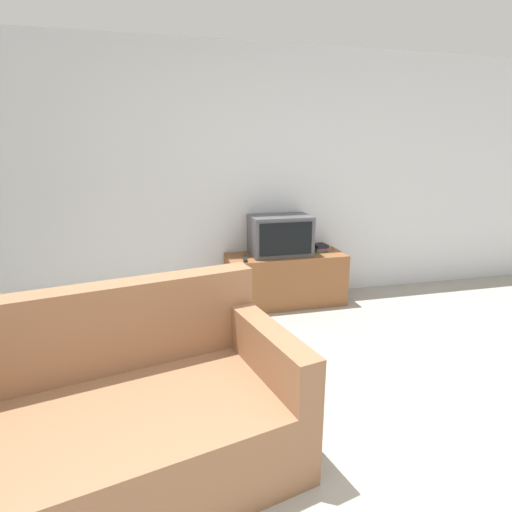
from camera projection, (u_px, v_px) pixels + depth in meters
The scene contains 6 objects.
wall_back at pixel (216, 180), 4.06m from camera, with size 9.00×0.06×2.60m.
tv_stand at pixel (286, 279), 4.22m from camera, with size 1.24×0.46×0.54m.
television at pixel (280, 235), 4.11m from camera, with size 0.62×0.40×0.41m.
couch at pixel (106, 427), 1.95m from camera, with size 1.99×1.30×0.91m.
book_stack at pixel (320, 248), 4.29m from camera, with size 0.16×0.21×0.08m.
remote_on_stand at pixel (245, 259), 3.94m from camera, with size 0.07×0.20×0.02m.
Camera 1 is at (-0.59, -1.07, 1.61)m, focal length 28.00 mm.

